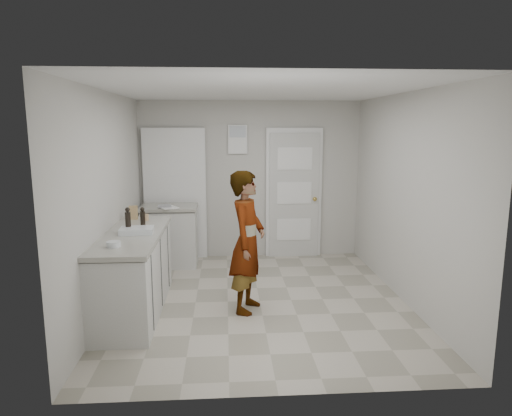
{
  "coord_description": "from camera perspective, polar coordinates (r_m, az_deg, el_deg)",
  "views": [
    {
      "loc": [
        -0.4,
        -5.27,
        2.1
      ],
      "look_at": [
        -0.02,
        0.4,
        1.08
      ],
      "focal_mm": 32.0,
      "sensor_mm": 36.0,
      "label": 1
    }
  ],
  "objects": [
    {
      "name": "spice_jar",
      "position": [
        5.93,
        -13.52,
        -1.15
      ],
      "size": [
        0.05,
        0.05,
        0.08
      ],
      "primitive_type": "cylinder",
      "color": "tan",
      "rests_on": "main_counter"
    },
    {
      "name": "ground",
      "position": [
        5.68,
        0.45,
        -11.52
      ],
      "size": [
        4.0,
        4.0,
        0.0
      ],
      "primitive_type": "plane",
      "color": "gray",
      "rests_on": "ground"
    },
    {
      "name": "main_counter",
      "position": [
        5.44,
        -14.95,
        -8.11
      ],
      "size": [
        0.64,
        1.96,
        0.93
      ],
      "color": "silver",
      "rests_on": "ground"
    },
    {
      "name": "baking_dish",
      "position": [
        5.26,
        -14.69,
        -2.76
      ],
      "size": [
        0.38,
        0.28,
        0.06
      ],
      "rotation": [
        0.0,
        0.0,
        0.06
      ],
      "color": "silver",
      "rests_on": "main_counter"
    },
    {
      "name": "oil_cruet_b",
      "position": [
        5.32,
        -15.71,
        -1.5
      ],
      "size": [
        0.06,
        0.06,
        0.29
      ],
      "color": "black",
      "rests_on": "main_counter"
    },
    {
      "name": "person",
      "position": [
        5.18,
        -1.09,
        -4.25
      ],
      "size": [
        0.56,
        0.69,
        1.62
      ],
      "primitive_type": "imported",
      "rotation": [
        0.0,
        0.0,
        1.24
      ],
      "color": "silver",
      "rests_on": "ground"
    },
    {
      "name": "oil_cruet_a",
      "position": [
        5.57,
        -13.98,
        -1.14
      ],
      "size": [
        0.06,
        0.06,
        0.24
      ],
      "color": "black",
      "rests_on": "main_counter"
    },
    {
      "name": "room_shell",
      "position": [
        7.3,
        -2.05,
        1.69
      ],
      "size": [
        4.0,
        4.0,
        4.0
      ],
      "color": "beige",
      "rests_on": "ground"
    },
    {
      "name": "papers",
      "position": [
        6.82,
        -10.91,
        0.09
      ],
      "size": [
        0.34,
        0.37,
        0.01
      ],
      "primitive_type": "cube",
      "rotation": [
        0.0,
        0.0,
        0.5
      ],
      "color": "white",
      "rests_on": "side_counter"
    },
    {
      "name": "side_counter",
      "position": [
        7.07,
        -10.68,
        -3.69
      ],
      "size": [
        0.84,
        0.61,
        0.93
      ],
      "color": "silver",
      "rests_on": "ground"
    },
    {
      "name": "cake_mix_box",
      "position": [
        6.04,
        -15.07,
        -0.56
      ],
      "size": [
        0.11,
        0.07,
        0.18
      ],
      "primitive_type": "cube",
      "rotation": [
        0.0,
        0.0,
        0.17
      ],
      "color": "#A18150",
      "rests_on": "main_counter"
    },
    {
      "name": "egg_bowl",
      "position": [
        4.74,
        -17.38,
        -4.34
      ],
      "size": [
        0.14,
        0.14,
        0.05
      ],
      "color": "silver",
      "rests_on": "main_counter"
    }
  ]
}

